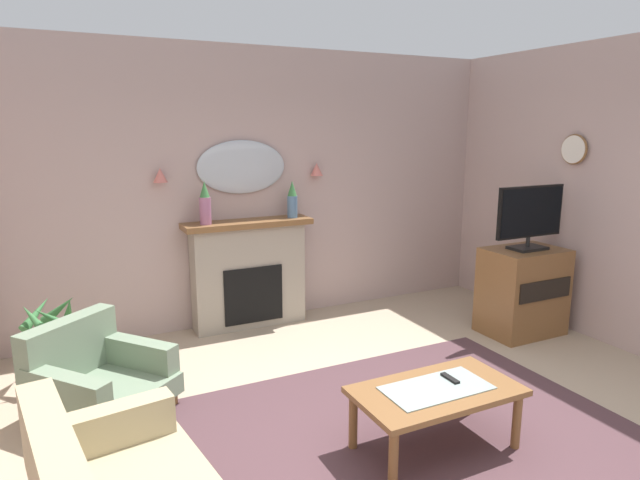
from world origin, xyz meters
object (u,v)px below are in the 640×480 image
object	(u,v)px
coffee_table	(436,396)
armchair_beside_couch	(95,376)
fireplace	(249,275)
tv_flatscreen	(530,216)
mantel_vase_left	(205,204)
tv_remote	(450,379)
tv_cabinet	(522,291)
wall_sconce_left	(160,175)
wall_mirror	(242,167)
wall_sconce_right	(317,169)
mantel_vase_centre	(292,200)
potted_plant_small_fern	(53,340)
wall_clock	(574,149)

from	to	relation	value
coffee_table	armchair_beside_couch	distance (m)	2.49
fireplace	tv_flatscreen	world-z (taller)	tv_flatscreen
fireplace	mantel_vase_left	bearing A→B (deg)	-176.40
tv_remote	tv_cabinet	size ratio (longest dim) A/B	0.18
tv_remote	wall_sconce_left	bearing A→B (deg)	115.98
wall_mirror	wall_sconce_right	size ratio (longest dim) A/B	6.86
mantel_vase_centre	wall_sconce_right	world-z (taller)	wall_sconce_right
armchair_beside_couch	tv_remote	bearing A→B (deg)	-33.69
mantel_vase_left	tv_remote	size ratio (longest dim) A/B	2.72
mantel_vase_left	potted_plant_small_fern	distance (m)	1.84
armchair_beside_couch	coffee_table	bearing A→B (deg)	-36.68
wall_clock	tv_remote	bearing A→B (deg)	-154.16
mantel_vase_left	tv_cabinet	world-z (taller)	mantel_vase_left
mantel_vase_centre	tv_cabinet	bearing A→B (deg)	-35.49
fireplace	armchair_beside_couch	distance (m)	2.09
fireplace	potted_plant_small_fern	bearing A→B (deg)	-164.64
wall_mirror	tv_cabinet	size ratio (longest dim) A/B	1.07
wall_sconce_right	mantel_vase_centre	bearing A→B (deg)	-161.08
wall_sconce_right	wall_mirror	bearing A→B (deg)	176.63
mantel_vase_left	wall_sconce_right	world-z (taller)	wall_sconce_right
wall_mirror	wall_sconce_left	size ratio (longest dim) A/B	6.86
mantel_vase_centre	tv_cabinet	xyz separation A→B (m)	(1.99, -1.42, -0.90)
mantel_vase_centre	wall_sconce_left	distance (m)	1.39
wall_sconce_right	wall_clock	bearing A→B (deg)	-36.46
wall_sconce_right	armchair_beside_couch	bearing A→B (deg)	-151.37
fireplace	wall_mirror	world-z (taller)	wall_mirror
armchair_beside_couch	wall_mirror	bearing A→B (deg)	40.68
mantel_vase_centre	wall_clock	xyz separation A→B (m)	(2.50, -1.47, 0.55)
mantel_vase_left	tv_cabinet	xyz separation A→B (m)	(2.94, -1.42, -0.91)
armchair_beside_couch	fireplace	bearing A→B (deg)	37.70
mantel_vase_left	wall_clock	size ratio (longest dim) A/B	1.40
fireplace	mantel_vase_centre	world-z (taller)	mantel_vase_centre
wall_sconce_left	wall_sconce_right	xyz separation A→B (m)	(1.70, 0.00, 0.00)
coffee_table	wall_mirror	bearing A→B (deg)	97.00
mantel_vase_left	potted_plant_small_fern	world-z (taller)	mantel_vase_left
mantel_vase_centre	wall_clock	size ratio (longest dim) A/B	1.28
tv_flatscreen	wall_sconce_right	bearing A→B (deg)	136.42
wall_sconce_left	tv_cabinet	xyz separation A→B (m)	(3.34, -1.54, -1.21)
coffee_table	armchair_beside_couch	xyz separation A→B (m)	(-1.99, 1.49, -0.08)
armchair_beside_couch	potted_plant_small_fern	world-z (taller)	potted_plant_small_fern
tv_flatscreen	wall_mirror	bearing A→B (deg)	147.12
mantel_vase_left	wall_sconce_left	bearing A→B (deg)	163.30
tv_flatscreen	potted_plant_small_fern	bearing A→B (deg)	167.94
fireplace	wall_sconce_right	size ratio (longest dim) A/B	9.71
fireplace	wall_sconce_left	distance (m)	1.38
coffee_table	potted_plant_small_fern	size ratio (longest dim) A/B	1.46
armchair_beside_couch	tv_cabinet	size ratio (longest dim) A/B	1.27
fireplace	tv_remote	bearing A→B (deg)	-79.29
fireplace	mantel_vase_centre	distance (m)	0.93
coffee_table	potted_plant_small_fern	distance (m)	3.18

